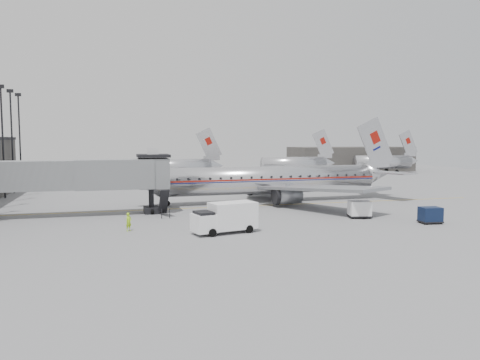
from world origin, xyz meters
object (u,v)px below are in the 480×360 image
object	(u,v)px
baggage_cart_white	(360,209)
ramp_worker	(129,222)
service_van	(225,217)
baggage_cart_navy	(430,215)
airliner	(275,180)

from	to	relation	value
baggage_cart_white	ramp_worker	bearing A→B (deg)	-165.46
service_van	ramp_worker	bearing A→B (deg)	146.67
baggage_cart_navy	baggage_cart_white	world-z (taller)	baggage_cart_white
service_van	baggage_cart_white	distance (m)	15.45
service_van	baggage_cart_navy	world-z (taller)	service_van
ramp_worker	baggage_cart_white	bearing A→B (deg)	-38.40
baggage_cart_white	ramp_worker	world-z (taller)	baggage_cart_white
airliner	baggage_cart_navy	bearing A→B (deg)	-66.25
service_van	baggage_cart_navy	bearing A→B (deg)	-14.70
airliner	baggage_cart_white	xyz separation A→B (m)	(4.18, -14.12, -1.88)
baggage_cart_navy	ramp_worker	bearing A→B (deg)	178.70
service_van	ramp_worker	distance (m)	8.49
service_van	baggage_cart_white	size ratio (longest dim) A/B	2.34
airliner	service_van	world-z (taller)	airliner
baggage_cart_navy	ramp_worker	size ratio (longest dim) A/B	1.32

